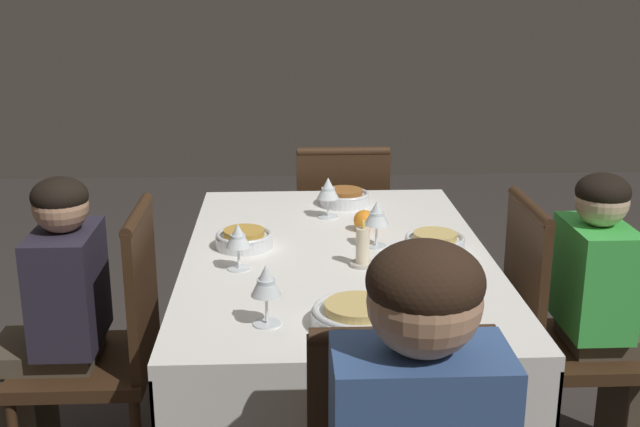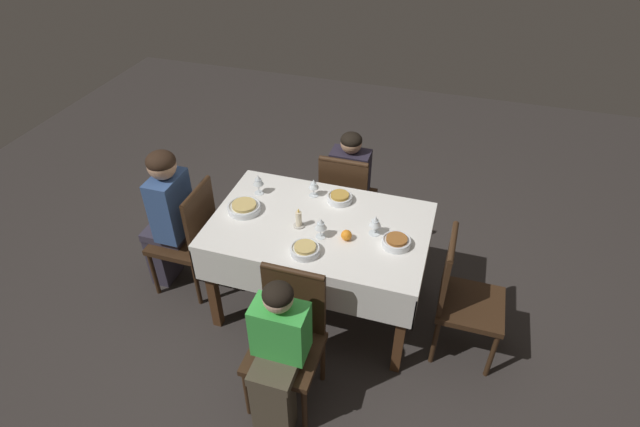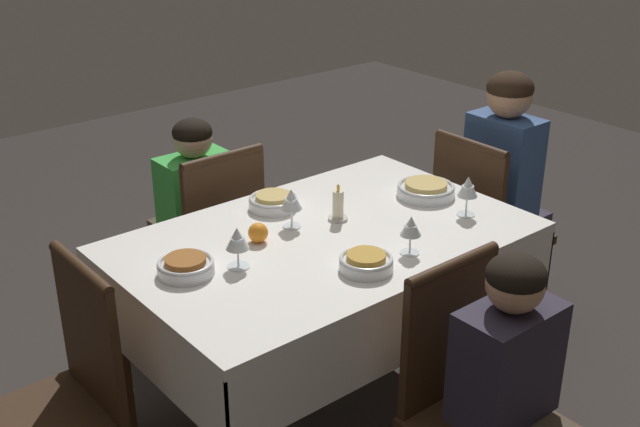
{
  "view_description": "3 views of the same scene",
  "coord_description": "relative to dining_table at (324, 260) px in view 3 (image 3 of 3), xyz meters",
  "views": [
    {
      "loc": [
        -2.24,
        0.15,
        1.56
      ],
      "look_at": [
        -0.02,
        0.05,
        0.89
      ],
      "focal_mm": 45.0,
      "sensor_mm": 36.0,
      "label": 1
    },
    {
      "loc": [
        0.74,
        -2.38,
        2.78
      ],
      "look_at": [
        0.02,
        -0.05,
        0.89
      ],
      "focal_mm": 28.0,
      "sensor_mm": 36.0,
      "label": 2
    },
    {
      "loc": [
        1.58,
        1.9,
        1.97
      ],
      "look_at": [
        -0.01,
        -0.04,
        0.83
      ],
      "focal_mm": 45.0,
      "sensor_mm": 36.0,
      "label": 3
    }
  ],
  "objects": [
    {
      "name": "chair_south",
      "position": [
        0.03,
        -0.69,
        -0.17
      ],
      "size": [
        0.4,
        0.41,
        0.9
      ],
      "color": "#382314",
      "rests_on": "ground_plane"
    },
    {
      "name": "ground_plane",
      "position": [
        0.0,
        0.0,
        -0.66
      ],
      "size": [
        8.0,
        8.0,
        0.0
      ],
      "primitive_type": "plane",
      "color": "#332D2B"
    },
    {
      "name": "bowl_north",
      "position": [
        0.06,
        0.28,
        0.13
      ],
      "size": [
        0.17,
        0.17,
        0.06
      ],
      "color": "silver",
      "rests_on": "dining_table"
    },
    {
      "name": "orange_fruit",
      "position": [
        0.2,
        -0.1,
        0.13
      ],
      "size": [
        0.07,
        0.07,
        0.07
      ],
      "primitive_type": "sphere",
      "color": "orange",
      "rests_on": "dining_table"
    },
    {
      "name": "person_adult_denim",
      "position": [
        -1.1,
        -0.07,
        -0.01
      ],
      "size": [
        0.34,
        0.3,
        1.15
      ],
      "rotation": [
        0.0,
        0.0,
        -1.57
      ],
      "color": "#383342",
      "rests_on": "ground_plane"
    },
    {
      "name": "bowl_east",
      "position": [
        0.51,
        -0.06,
        0.13
      ],
      "size": [
        0.18,
        0.18,
        0.06
      ],
      "color": "silver",
      "rests_on": "dining_table"
    },
    {
      "name": "wine_glass_north",
      "position": [
        -0.13,
        0.28,
        0.19
      ],
      "size": [
        0.07,
        0.07,
        0.13
      ],
      "color": "white",
      "rests_on": "dining_table"
    },
    {
      "name": "chair_north",
      "position": [
        -0.0,
        0.69,
        -0.17
      ],
      "size": [
        0.4,
        0.41,
        0.9
      ],
      "rotation": [
        0.0,
        0.0,
        3.14
      ],
      "color": "#382314",
      "rests_on": "ground_plane"
    },
    {
      "name": "wine_glass_east",
      "position": [
        0.36,
        0.01,
        0.19
      ],
      "size": [
        0.07,
        0.07,
        0.14
      ],
      "color": "white",
      "rests_on": "dining_table"
    },
    {
      "name": "chair_west",
      "position": [
        -0.95,
        -0.07,
        -0.17
      ],
      "size": [
        0.41,
        0.4,
        0.9
      ],
      "rotation": [
        0.0,
        0.0,
        -1.57
      ],
      "color": "#382314",
      "rests_on": "ground_plane"
    },
    {
      "name": "person_child_green",
      "position": [
        0.03,
        -0.86,
        -0.12
      ],
      "size": [
        0.3,
        0.33,
        0.99
      ],
      "color": "#4C4233",
      "rests_on": "ground_plane"
    },
    {
      "name": "bowl_west",
      "position": [
        -0.52,
        -0.01,
        0.13
      ],
      "size": [
        0.22,
        0.22,
        0.06
      ],
      "color": "silver",
      "rests_on": "dining_table"
    },
    {
      "name": "candle_centerpiece",
      "position": [
        -0.12,
        -0.06,
        0.15
      ],
      "size": [
        0.07,
        0.07,
        0.14
      ],
      "color": "beige",
      "rests_on": "dining_table"
    },
    {
      "name": "chair_east",
      "position": [
        0.95,
        -0.08,
        -0.17
      ],
      "size": [
        0.41,
        0.4,
        0.9
      ],
      "rotation": [
        0.0,
        0.0,
        1.57
      ],
      "color": "#382314",
      "rests_on": "ground_plane"
    },
    {
      "name": "wine_glass_south",
      "position": [
        0.05,
        -0.12,
        0.2
      ],
      "size": [
        0.08,
        0.08,
        0.14
      ],
      "color": "white",
      "rests_on": "dining_table"
    },
    {
      "name": "person_child_dark",
      "position": [
        -0.0,
        0.86,
        -0.12
      ],
      "size": [
        0.3,
        0.33,
        1.0
      ],
      "rotation": [
        0.0,
        0.0,
        3.14
      ],
      "color": "#4C4233",
      "rests_on": "ground_plane"
    },
    {
      "name": "bowl_south",
      "position": [
        0.0,
        -0.29,
        0.13
      ],
      "size": [
        0.18,
        0.18,
        0.06
      ],
      "color": "silver",
      "rests_on": "dining_table"
    },
    {
      "name": "dining_table",
      "position": [
        0.0,
        0.0,
        0.0
      ],
      "size": [
        1.4,
        0.9,
        0.76
      ],
      "color": "white",
      "rests_on": "ground_plane"
    },
    {
      "name": "wine_glass_west",
      "position": [
        -0.5,
        0.2,
        0.2
      ],
      "size": [
        0.07,
        0.07,
        0.15
      ],
      "color": "white",
      "rests_on": "dining_table"
    }
  ]
}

